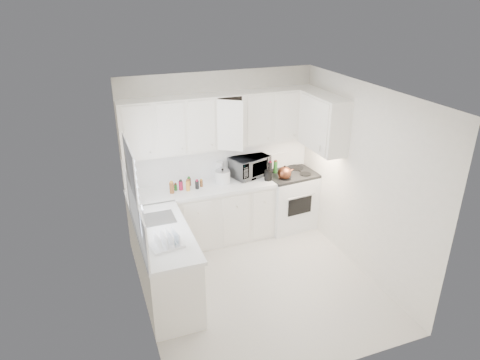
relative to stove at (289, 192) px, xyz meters
name	(u,v)px	position (x,y,z in m)	size (l,w,h in m)	color
floor	(258,283)	(-1.09, -1.30, -0.61)	(3.20, 3.20, 0.00)	silver
ceiling	(262,94)	(-1.09, -1.30, 1.99)	(3.20, 3.20, 0.00)	white
wall_back	(220,155)	(-1.09, 0.30, 0.69)	(3.00, 3.00, 0.00)	white
wall_front	(327,269)	(-1.09, -2.90, 0.69)	(3.00, 3.00, 0.00)	white
wall_left	(138,218)	(-2.59, -1.30, 0.69)	(3.20, 3.20, 0.00)	white
wall_right	(362,181)	(0.41, -1.30, 0.69)	(3.20, 3.20, 0.00)	white
window_blinds	(133,186)	(-2.57, -0.95, 0.94)	(0.06, 0.96, 1.06)	white
lower_cabinets_back	(203,216)	(-1.48, 0.00, -0.16)	(2.22, 0.60, 0.90)	white
lower_cabinets_left	(166,266)	(-2.29, -1.10, -0.16)	(0.60, 1.60, 0.90)	white
countertop_back	(202,189)	(-1.48, -0.01, 0.31)	(2.24, 0.64, 0.05)	white
countertop_left	(164,233)	(-2.28, -1.10, 0.31)	(0.64, 1.62, 0.05)	white
backsplash_back	(220,160)	(-1.09, 0.29, 0.61)	(2.98, 0.02, 0.55)	white
backsplash_left	(137,216)	(-2.58, -1.10, 0.61)	(0.02, 1.60, 0.55)	white
upper_cabinets_back	(223,146)	(-1.09, 0.14, 0.89)	(3.00, 0.33, 0.80)	white
upper_cabinets_right	(321,149)	(0.25, -0.48, 0.89)	(0.33, 0.90, 0.80)	white
sink	(157,210)	(-2.28, -0.75, 0.46)	(0.42, 0.38, 0.30)	gray
stove	(289,192)	(0.00, 0.00, 0.00)	(0.80, 0.66, 1.23)	white
tea_kettle	(285,172)	(-0.18, -0.16, 0.45)	(0.26, 0.22, 0.24)	brown
frying_pan	(295,168)	(0.18, 0.16, 0.35)	(0.27, 0.45, 0.04)	black
microwave	(250,164)	(-0.64, 0.15, 0.53)	(0.58, 0.32, 0.39)	gray
rice_cooker	(223,176)	(-1.13, 0.04, 0.45)	(0.23, 0.23, 0.23)	white
paper_towel	(220,170)	(-1.11, 0.22, 0.47)	(0.12, 0.12, 0.27)	white
utensil_crock	(268,168)	(-0.44, -0.12, 0.53)	(0.13, 0.13, 0.39)	black
dish_rack	(166,239)	(-2.31, -1.44, 0.44)	(0.37, 0.28, 0.20)	white
spice_left_0	(170,184)	(-1.94, 0.12, 0.40)	(0.06, 0.06, 0.13)	brown
spice_left_1	(176,186)	(-1.86, 0.03, 0.40)	(0.06, 0.06, 0.13)	#266923
spice_left_2	(180,183)	(-1.79, 0.12, 0.40)	(0.06, 0.06, 0.13)	#A2153A
spice_left_3	(186,184)	(-1.71, 0.03, 0.40)	(0.06, 0.06, 0.13)	gold
spice_left_4	(189,181)	(-1.64, 0.12, 0.40)	(0.06, 0.06, 0.13)	#5A2E19
spice_left_5	(196,183)	(-1.56, 0.03, 0.40)	(0.06, 0.06, 0.13)	black
spice_left_6	(199,180)	(-1.49, 0.12, 0.40)	(0.06, 0.06, 0.13)	brown
sauce_right_0	(257,169)	(-0.51, 0.16, 0.43)	(0.06, 0.06, 0.19)	#A2153A
sauce_right_1	(262,169)	(-0.45, 0.10, 0.43)	(0.06, 0.06, 0.19)	gold
sauce_right_2	(264,168)	(-0.40, 0.16, 0.43)	(0.06, 0.06, 0.19)	#5A2E19
sauce_right_3	(268,169)	(-0.34, 0.10, 0.43)	(0.06, 0.06, 0.19)	black
sauce_right_4	(270,167)	(-0.29, 0.16, 0.43)	(0.06, 0.06, 0.19)	brown
sauce_right_5	(274,168)	(-0.23, 0.10, 0.43)	(0.06, 0.06, 0.19)	#266923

